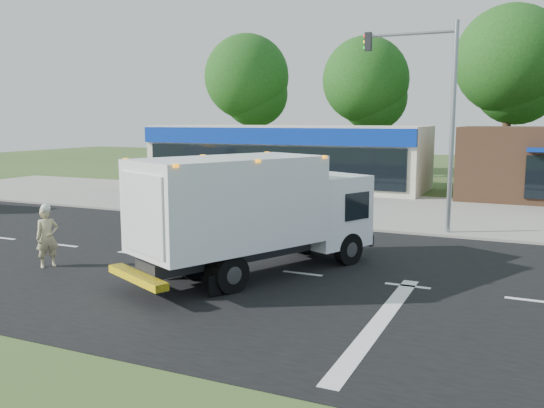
# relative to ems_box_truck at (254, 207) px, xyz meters

# --- Properties ---
(ground) EXTENTS (120.00, 120.00, 0.00)m
(ground) POSITION_rel_ems_box_truck_xyz_m (1.26, 0.62, -1.96)
(ground) COLOR #385123
(ground) RESTS_ON ground
(road_asphalt) EXTENTS (60.00, 14.00, 0.02)m
(road_asphalt) POSITION_rel_ems_box_truck_xyz_m (1.26, 0.62, -1.96)
(road_asphalt) COLOR black
(road_asphalt) RESTS_ON ground
(sidewalk) EXTENTS (60.00, 2.40, 0.12)m
(sidewalk) POSITION_rel_ems_box_truck_xyz_m (1.26, 8.82, -1.90)
(sidewalk) COLOR gray
(sidewalk) RESTS_ON ground
(parking_apron) EXTENTS (60.00, 9.00, 0.02)m
(parking_apron) POSITION_rel_ems_box_truck_xyz_m (1.26, 14.62, -1.95)
(parking_apron) COLOR gray
(parking_apron) RESTS_ON ground
(lane_markings) EXTENTS (55.20, 7.00, 0.01)m
(lane_markings) POSITION_rel_ems_box_truck_xyz_m (2.61, -0.73, -1.94)
(lane_markings) COLOR silver
(lane_markings) RESTS_ON road_asphalt
(ems_box_truck) EXTENTS (5.43, 7.94, 3.40)m
(ems_box_truck) POSITION_rel_ems_box_truck_xyz_m (0.00, 0.00, 0.00)
(ems_box_truck) COLOR black
(ems_box_truck) RESTS_ON ground
(emergency_worker) EXTENTS (0.72, 0.79, 1.93)m
(emergency_worker) POSITION_rel_ems_box_truck_xyz_m (-5.99, -1.80, -1.02)
(emergency_worker) COLOR tan
(emergency_worker) RESTS_ON ground
(retail_strip_mall) EXTENTS (18.00, 6.20, 4.00)m
(retail_strip_mall) POSITION_rel_ems_box_truck_xyz_m (-7.74, 20.54, 0.05)
(retail_strip_mall) COLOR beige
(retail_strip_mall) RESTS_ON ground
(traffic_signal_pole) EXTENTS (3.51, 0.25, 8.00)m
(traffic_signal_pole) POSITION_rel_ems_box_truck_xyz_m (3.61, 8.22, 2.96)
(traffic_signal_pole) COLOR gray
(traffic_signal_pole) RESTS_ON ground
(background_trees) EXTENTS (36.77, 7.39, 12.10)m
(background_trees) POSITION_rel_ems_box_truck_xyz_m (0.41, 28.78, 5.42)
(background_trees) COLOR #332114
(background_trees) RESTS_ON ground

